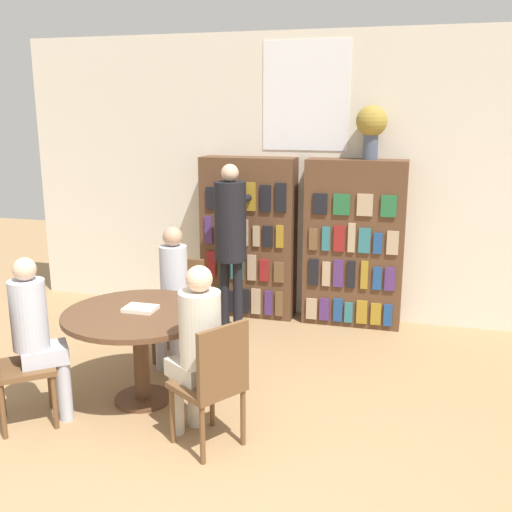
% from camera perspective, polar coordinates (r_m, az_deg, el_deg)
% --- Properties ---
extents(wall_back, '(6.40, 0.07, 3.00)m').
position_cam_1_polar(wall_back, '(6.45, 4.65, 7.41)').
color(wall_back, beige).
rests_on(wall_back, ground_plane).
extents(bookshelf_left, '(1.01, 0.34, 1.73)m').
position_cam_1_polar(bookshelf_left, '(6.49, -0.71, 1.74)').
color(bookshelf_left, brown).
rests_on(bookshelf_left, ground_plane).
extents(bookshelf_right, '(1.01, 0.34, 1.73)m').
position_cam_1_polar(bookshelf_right, '(6.28, 9.30, 1.14)').
color(bookshelf_right, brown).
rests_on(bookshelf_right, ground_plane).
extents(flower_vase, '(0.31, 0.31, 0.53)m').
position_cam_1_polar(flower_vase, '(6.13, 10.94, 12.13)').
color(flower_vase, '#475166').
rests_on(flower_vase, bookshelf_right).
extents(reading_table, '(1.15, 1.15, 0.73)m').
position_cam_1_polar(reading_table, '(4.66, -11.01, -6.70)').
color(reading_table, brown).
rests_on(reading_table, ground_plane).
extents(chair_near_camera, '(0.56, 0.56, 0.90)m').
position_cam_1_polar(chair_near_camera, '(4.61, -22.22, -9.14)').
color(chair_near_camera, brown).
rests_on(chair_near_camera, ground_plane).
extents(chair_left_side, '(0.42, 0.42, 0.90)m').
position_cam_1_polar(chair_left_side, '(5.50, -7.24, -4.50)').
color(chair_left_side, brown).
rests_on(chair_left_side, ground_plane).
extents(chair_far_side, '(0.55, 0.55, 0.90)m').
position_cam_1_polar(chair_far_side, '(4.00, -4.03, -11.63)').
color(chair_far_side, brown).
rests_on(chair_far_side, ground_plane).
extents(seated_reader_left, '(0.26, 0.37, 1.24)m').
position_cam_1_polar(seated_reader_left, '(5.28, -7.97, -3.13)').
color(seated_reader_left, '#B2B7C6').
rests_on(seated_reader_left, ground_plane).
extents(seated_reader_right, '(0.42, 0.41, 1.24)m').
position_cam_1_polar(seated_reader_right, '(4.05, -5.65, -8.11)').
color(seated_reader_right, beige).
rests_on(seated_reader_right, ground_plane).
extents(seated_reader_back, '(0.41, 0.40, 1.23)m').
position_cam_1_polar(seated_reader_back, '(4.55, -20.12, -6.70)').
color(seated_reader_back, '#B2B7C6').
rests_on(seated_reader_back, ground_plane).
extents(librarian_standing, '(0.32, 0.59, 1.70)m').
position_cam_1_polar(librarian_standing, '(6.00, -2.43, 2.54)').
color(librarian_standing, black).
rests_on(librarian_standing, ground_plane).
extents(open_book_on_table, '(0.24, 0.18, 0.03)m').
position_cam_1_polar(open_book_on_table, '(4.64, -10.95, -4.94)').
color(open_book_on_table, silver).
rests_on(open_book_on_table, reading_table).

